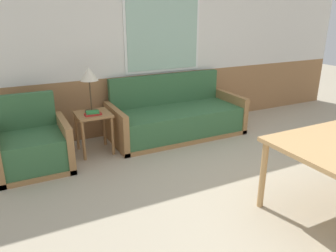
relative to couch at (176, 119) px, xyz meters
name	(u,v)px	position (x,y,z in m)	size (l,w,h in m)	color
ground_plane	(282,201)	(0.08, -2.14, -0.26)	(16.00, 16.00, 0.00)	#B2A58C
wall_back	(167,42)	(0.08, 0.49, 1.10)	(7.20, 0.09, 2.70)	#996B42
couch	(176,119)	(0.00, 0.00, 0.00)	(2.02, 0.87, 0.89)	#9E7042
armchair	(33,148)	(-2.08, -0.22, 0.01)	(0.83, 0.77, 0.87)	#9E7042
side_table	(94,121)	(-1.29, -0.07, 0.18)	(0.44, 0.44, 0.55)	#9E7042
table_lamp	(89,76)	(-1.28, 0.01, 0.76)	(0.24, 0.24, 0.59)	#4C3823
book_stack	(93,113)	(-1.31, -0.15, 0.32)	(0.21, 0.14, 0.05)	#B22823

